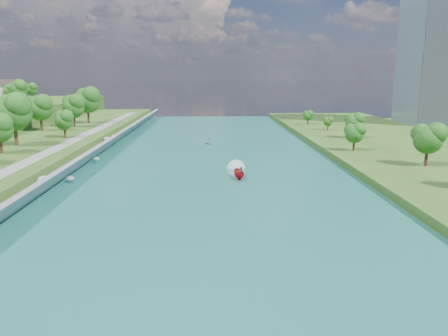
{
  "coord_description": "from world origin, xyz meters",
  "views": [
    {
      "loc": [
        0.23,
        -64.45,
        18.55
      ],
      "look_at": [
        2.55,
        11.54,
        2.5
      ],
      "focal_mm": 35.0,
      "sensor_mm": 36.0,
      "label": 1
    }
  ],
  "objects": [
    {
      "name": "office_tower",
      "position": [
        82.5,
        95.0,
        30.0
      ],
      "size": [
        22.0,
        22.0,
        60.0
      ],
      "primitive_type": "cube",
      "color": "gray",
      "rests_on": "ground"
    },
    {
      "name": "riverside_path",
      "position": [
        -32.5,
        20.0,
        3.55
      ],
      "size": [
        3.0,
        200.0,
        0.1
      ],
      "primitive_type": "cube",
      "color": "gray",
      "rests_on": "berm_west"
    },
    {
      "name": "river_water",
      "position": [
        0.0,
        20.0,
        0.05
      ],
      "size": [
        55.0,
        240.0,
        0.1
      ],
      "primitive_type": "cube",
      "color": "#1A6361",
      "rests_on": "ground"
    },
    {
      "name": "raft",
      "position": [
        -0.23,
        55.4,
        0.46
      ],
      "size": [
        3.04,
        3.62,
        1.5
      ],
      "rotation": [
        0.0,
        0.0,
        0.31
      ],
      "color": "gray",
      "rests_on": "river_water"
    },
    {
      "name": "trees_east",
      "position": [
        40.45,
        21.11,
        5.58
      ],
      "size": [
        16.44,
        134.7,
        9.83
      ],
      "color": "#1E4813",
      "rests_on": "berm_east"
    },
    {
      "name": "trees_ridge",
      "position": [
        -71.68,
        94.74,
        13.53
      ],
      "size": [
        23.83,
        53.23,
        9.88
      ],
      "color": "#1E4813",
      "rests_on": "ridge_west"
    },
    {
      "name": "motorboat",
      "position": [
        5.35,
        14.71,
        0.88
      ],
      "size": [
        3.6,
        19.14,
        2.09
      ],
      "rotation": [
        0.0,
        0.0,
        3.21
      ],
      "color": "#AF0E16",
      "rests_on": "river_water"
    },
    {
      "name": "riprap_bank",
      "position": [
        -25.85,
        19.43,
        1.8
      ],
      "size": [
        3.69,
        236.0,
        4.1
      ],
      "color": "slate",
      "rests_on": "ground"
    },
    {
      "name": "ground",
      "position": [
        0.0,
        0.0,
        0.0
      ],
      "size": [
        260.0,
        260.0,
        0.0
      ],
      "primitive_type": "plane",
      "color": "#2D5119",
      "rests_on": "ground"
    }
  ]
}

